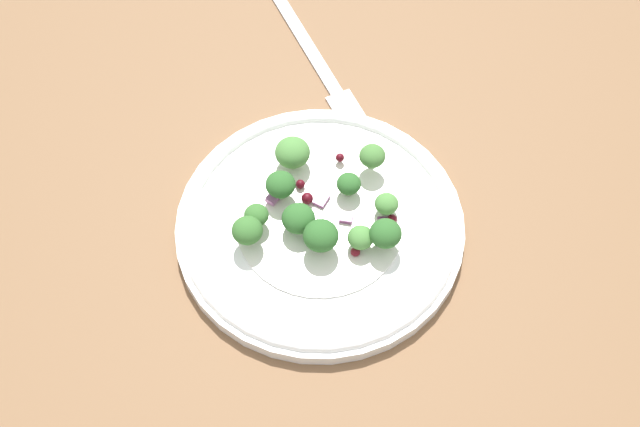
% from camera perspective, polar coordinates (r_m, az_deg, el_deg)
% --- Properties ---
extents(ground_plane, '(1.80, 1.80, 0.02)m').
position_cam_1_polar(ground_plane, '(0.71, 1.61, -2.82)').
color(ground_plane, brown).
extents(plate, '(0.24, 0.24, 0.02)m').
position_cam_1_polar(plate, '(0.70, -0.00, -0.79)').
color(plate, white).
rests_on(plate, ground_plane).
extents(dressing_pool, '(0.14, 0.14, 0.00)m').
position_cam_1_polar(dressing_pool, '(0.70, -0.00, -0.60)').
color(dressing_pool, white).
rests_on(dressing_pool, plate).
extents(broccoli_floret_0, '(0.02, 0.02, 0.02)m').
position_cam_1_polar(broccoli_floret_0, '(0.70, 4.41, 0.62)').
color(broccoli_floret_0, '#8EB77A').
rests_on(broccoli_floret_0, plate).
extents(broccoli_floret_1, '(0.03, 0.03, 0.03)m').
position_cam_1_polar(broccoli_floret_1, '(0.67, 0.06, -1.50)').
color(broccoli_floret_1, '#ADD18E').
rests_on(broccoli_floret_1, plate).
extents(broccoli_floret_2, '(0.03, 0.03, 0.03)m').
position_cam_1_polar(broccoli_floret_2, '(0.67, 4.34, -1.36)').
color(broccoli_floret_2, '#8EB77A').
rests_on(broccoli_floret_2, plate).
extents(broccoli_floret_3, '(0.03, 0.03, 0.03)m').
position_cam_1_polar(broccoli_floret_3, '(0.72, -1.83, 4.01)').
color(broccoli_floret_3, '#ADD18E').
rests_on(broccoli_floret_3, plate).
extents(broccoli_floret_4, '(0.03, 0.03, 0.03)m').
position_cam_1_polar(broccoli_floret_4, '(0.68, -1.57, -0.69)').
color(broccoli_floret_4, '#9EC684').
rests_on(broccoli_floret_4, plate).
extents(broccoli_floret_5, '(0.02, 0.02, 0.02)m').
position_cam_1_polar(broccoli_floret_5, '(0.69, -4.22, -0.13)').
color(broccoli_floret_5, '#9EC684').
rests_on(broccoli_floret_5, plate).
extents(broccoli_floret_6, '(0.02, 0.02, 0.02)m').
position_cam_1_polar(broccoli_floret_6, '(0.70, -2.62, 1.90)').
color(broccoli_floret_6, '#8EB77A').
rests_on(broccoli_floret_6, plate).
extents(broccoli_floret_7, '(0.02, 0.02, 0.02)m').
position_cam_1_polar(broccoli_floret_7, '(0.70, 1.91, 1.95)').
color(broccoli_floret_7, '#ADD18E').
rests_on(broccoli_floret_7, plate).
extents(broccoli_floret_8, '(0.02, 0.02, 0.02)m').
position_cam_1_polar(broccoli_floret_8, '(0.68, -4.82, -1.15)').
color(broccoli_floret_8, '#8EB77A').
rests_on(broccoli_floret_8, plate).
extents(broccoli_floret_9, '(0.02, 0.02, 0.02)m').
position_cam_1_polar(broccoli_floret_9, '(0.68, 2.71, -1.59)').
color(broccoli_floret_9, '#8EB77A').
rests_on(broccoli_floret_9, plate).
extents(broccoli_floret_10, '(0.02, 0.02, 0.02)m').
position_cam_1_polar(broccoli_floret_10, '(0.71, 3.18, 3.87)').
color(broccoli_floret_10, '#8EB77A').
rests_on(broccoli_floret_10, plate).
extents(cranberry_0, '(0.01, 0.01, 0.01)m').
position_cam_1_polar(cranberry_0, '(0.71, -1.31, 1.95)').
color(cranberry_0, '#4C0A14').
rests_on(cranberry_0, plate).
extents(cranberry_1, '(0.01, 0.01, 0.01)m').
position_cam_1_polar(cranberry_1, '(0.70, -0.85, 1.01)').
color(cranberry_1, '#4C0A14').
rests_on(cranberry_1, plate).
extents(cranberry_2, '(0.01, 0.01, 0.01)m').
position_cam_1_polar(cranberry_2, '(0.68, 2.35, -2.54)').
color(cranberry_2, maroon).
rests_on(cranberry_2, plate).
extents(cranberry_3, '(0.01, 0.01, 0.01)m').
position_cam_1_polar(cranberry_3, '(0.70, 4.79, -0.36)').
color(cranberry_3, '#4C0A14').
rests_on(cranberry_3, plate).
extents(cranberry_4, '(0.01, 0.01, 0.01)m').
position_cam_1_polar(cranberry_4, '(0.73, 1.33, 3.71)').
color(cranberry_4, '#4C0A14').
rests_on(cranberry_4, plate).
extents(onion_bit_0, '(0.01, 0.01, 0.00)m').
position_cam_1_polar(onion_bit_0, '(0.70, 4.18, -0.65)').
color(onion_bit_0, '#843D75').
rests_on(onion_bit_0, plate).
extents(onion_bit_1, '(0.01, 0.01, 0.00)m').
position_cam_1_polar(onion_bit_1, '(0.71, -3.09, 1.09)').
color(onion_bit_1, '#A35B93').
rests_on(onion_bit_1, plate).
extents(onion_bit_2, '(0.01, 0.01, 0.01)m').
position_cam_1_polar(onion_bit_2, '(0.70, 1.73, -0.35)').
color(onion_bit_2, '#843D75').
rests_on(onion_bit_2, plate).
extents(onion_bit_3, '(0.01, 0.01, 0.00)m').
position_cam_1_polar(onion_bit_3, '(0.71, 0.10, 0.90)').
color(onion_bit_3, '#934C84').
rests_on(onion_bit_3, plate).
extents(fork, '(0.15, 0.14, 0.01)m').
position_cam_1_polar(fork, '(0.82, -0.23, 10.15)').
color(fork, silver).
rests_on(fork, ground_plane).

